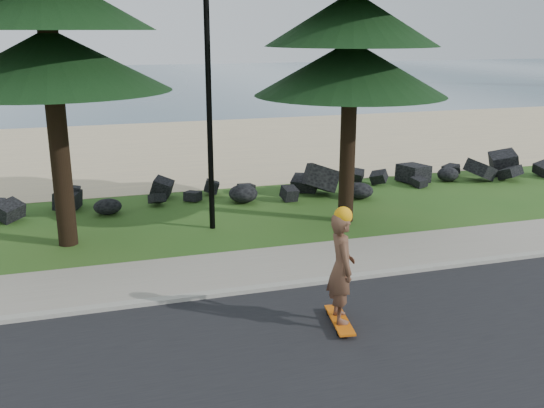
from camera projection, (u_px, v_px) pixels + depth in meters
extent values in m
plane|color=#27541A|center=(243.00, 275.00, 12.53)|extent=(160.00, 160.00, 0.00)
cube|color=black|center=(323.00, 395.00, 8.39)|extent=(160.00, 7.00, 0.02)
cube|color=#A9A698|center=(255.00, 289.00, 11.69)|extent=(160.00, 0.20, 0.10)
cube|color=gray|center=(241.00, 269.00, 12.70)|extent=(160.00, 2.00, 0.08)
cube|color=beige|center=(160.00, 148.00, 25.87)|extent=(160.00, 15.00, 0.01)
cube|color=#375669|center=(116.00, 81.00, 59.45)|extent=(160.00, 58.00, 0.01)
cylinder|color=black|center=(208.00, 68.00, 14.37)|extent=(0.14, 0.14, 8.00)
cube|color=orange|center=(340.00, 320.00, 10.34)|extent=(0.45, 1.16, 0.04)
imported|color=brown|center=(341.00, 268.00, 10.07)|extent=(0.55, 0.75, 1.88)
sphere|color=#FEA60E|center=(343.00, 216.00, 9.82)|extent=(0.30, 0.30, 0.30)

